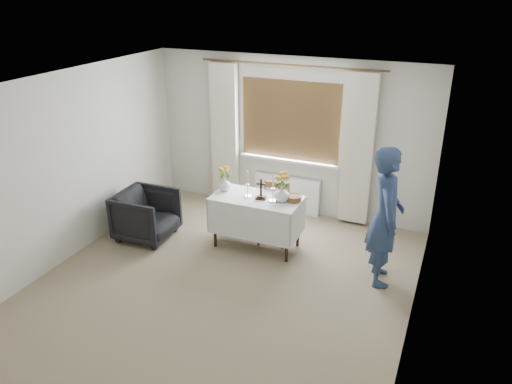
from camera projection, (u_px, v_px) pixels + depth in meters
ground at (221, 287)px, 6.22m from camera, size 5.00×5.00×0.00m
altar_table at (257, 222)px, 7.03m from camera, size 1.24×0.64×0.76m
wooden_chair at (273, 214)px, 7.14m from camera, size 0.45×0.45×0.88m
armchair at (146, 215)px, 7.29m from camera, size 0.82×0.80×0.72m
person at (385, 217)px, 6.04m from camera, size 0.59×0.74×1.78m
radiator at (287, 194)px, 8.15m from camera, size 1.10×0.10×0.60m
wooden_cross at (261, 189)px, 6.78m from camera, size 0.15×0.12×0.30m
candlestick_left at (248, 184)px, 6.84m from camera, size 0.14×0.14×0.37m
candlestick_right at (273, 188)px, 6.70m from camera, size 0.12×0.12×0.39m
flower_vase_left at (225, 184)px, 7.09m from camera, size 0.23×0.23×0.19m
flower_vase_right at (282, 194)px, 6.72m from camera, size 0.25×0.25×0.22m
wicker_basket at (294, 198)px, 6.76m from camera, size 0.23×0.23×0.08m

